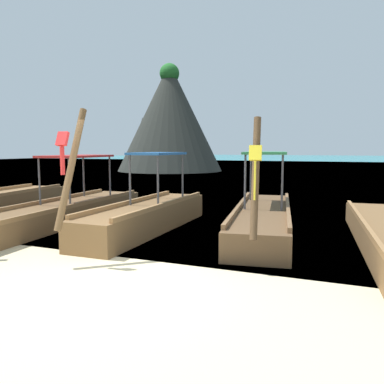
{
  "coord_description": "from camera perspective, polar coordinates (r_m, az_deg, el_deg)",
  "views": [
    {
      "loc": [
        3.25,
        -4.75,
        1.99
      ],
      "look_at": [
        0.0,
        3.22,
        1.03
      ],
      "focal_mm": 36.4,
      "sensor_mm": 36.0,
      "label": 1
    }
  ],
  "objects": [
    {
      "name": "karst_rock",
      "position": [
        35.77,
        -3.57,
        10.62
      ],
      "size": [
        9.8,
        9.4,
        9.58
      ],
      "color": "#2D302B",
      "rests_on": "ground"
    },
    {
      "name": "longtail_boat_green_ribbon",
      "position": [
        10.95,
        -18.81,
        -2.77
      ],
      "size": [
        1.85,
        7.24,
        2.31
      ],
      "color": "brown",
      "rests_on": "ground"
    },
    {
      "name": "sea_water",
      "position": [
        66.08,
        19.39,
        4.27
      ],
      "size": [
        120.0,
        120.0,
        0.0
      ],
      "primitive_type": "plane",
      "color": "teal",
      "rests_on": "ground"
    },
    {
      "name": "longtail_boat_red_ribbon",
      "position": [
        9.52,
        -6.68,
        -3.42
      ],
      "size": [
        1.16,
        5.76,
        2.71
      ],
      "color": "brown",
      "rests_on": "ground"
    },
    {
      "name": "ground",
      "position": [
        6.09,
        -11.83,
        -12.83
      ],
      "size": [
        120.0,
        120.0,
        0.0
      ],
      "primitive_type": "plane",
      "color": "beige"
    },
    {
      "name": "longtail_boat_yellow_ribbon",
      "position": [
        9.54,
        10.36,
        -3.69
      ],
      "size": [
        2.13,
        6.29,
        2.52
      ],
      "color": "brown",
      "rests_on": "ground"
    }
  ]
}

